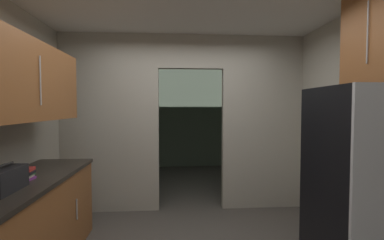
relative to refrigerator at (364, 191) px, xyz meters
The scene contains 8 objects.
kitchen_overhead_slab 2.46m from the refrigerator, 146.37° to the left, with size 4.04×7.21×0.06m, color silver.
kitchen_partition 2.55m from the refrigerator, 124.71° to the left, with size 3.64×0.12×2.63m.
adjoining_room_shell 4.42m from the refrigerator, 108.45° to the left, with size 3.64×3.14×2.63m.
refrigerator is the anchor object (origin of this frame).
lower_cabinet_run 2.94m from the refrigerator, behind, with size 0.64×2.11×0.91m.
upper_cabinet_counterside 3.05m from the refrigerator, behind, with size 0.36×1.90×0.71m.
boombox 2.87m from the refrigerator, behind, with size 0.20×0.39×0.21m.
book_stack 2.90m from the refrigerator, behind, with size 0.15×0.18×0.11m.
Camera 1 is at (-0.19, -2.58, 1.55)m, focal length 25.90 mm.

